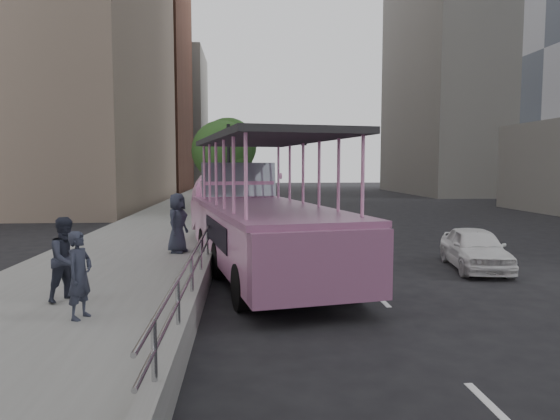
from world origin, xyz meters
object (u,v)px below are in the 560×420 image
at_px(car, 475,248).
at_px(pedestrian_near, 80,275).
at_px(traffic_signal, 252,158).
at_px(street_tree_near, 223,153).
at_px(pedestrian_mid, 67,259).
at_px(pedestrian_far, 177,223).
at_px(parking_sign, 225,191).
at_px(duck_boat, 254,220).
at_px(street_tree_far, 230,148).

height_order(car, pedestrian_near, pedestrian_near).
bearing_deg(traffic_signal, street_tree_near, 114.98).
height_order(pedestrian_mid, street_tree_near, street_tree_near).
height_order(pedestrian_far, parking_sign, parking_sign).
xyz_separation_m(car, street_tree_near, (-8.01, 15.21, 3.20)).
bearing_deg(duck_boat, pedestrian_mid, -130.04).
relative_size(duck_boat, pedestrian_mid, 6.94).
distance_m(duck_boat, car, 6.63).
height_order(pedestrian_near, traffic_signal, traffic_signal).
bearing_deg(car, pedestrian_near, -142.68).
distance_m(pedestrian_near, street_tree_near, 20.58).
relative_size(car, pedestrian_far, 1.92).
bearing_deg(street_tree_far, pedestrian_far, -93.34).
relative_size(street_tree_near, street_tree_far, 0.89).
bearing_deg(street_tree_near, duck_boat, -84.13).
bearing_deg(pedestrian_near, street_tree_far, 13.94).
distance_m(duck_boat, parking_sign, 8.59).
xyz_separation_m(pedestrian_far, street_tree_far, (1.13, 19.44, 3.06)).
relative_size(pedestrian_far, street_tree_near, 0.33).
bearing_deg(pedestrian_mid, car, -34.20).
bearing_deg(pedestrian_far, street_tree_near, 15.27).
relative_size(pedestrian_near, traffic_signal, 0.31).
distance_m(duck_boat, pedestrian_far, 2.61).
xyz_separation_m(parking_sign, traffic_signal, (1.29, 2.50, 1.63)).
xyz_separation_m(pedestrian_near, street_tree_near, (1.77, 20.32, 2.72)).
bearing_deg(traffic_signal, pedestrian_near, -101.27).
xyz_separation_m(parking_sign, street_tree_far, (-0.10, 11.93, 2.44)).
relative_size(car, traffic_signal, 0.70).
distance_m(pedestrian_mid, street_tree_far, 25.39).
bearing_deg(traffic_signal, parking_sign, -117.37).
bearing_deg(street_tree_near, traffic_signal, -65.02).
bearing_deg(pedestrian_mid, street_tree_far, 29.60).
distance_m(pedestrian_far, traffic_signal, 10.57).
relative_size(duck_boat, traffic_signal, 2.29).
xyz_separation_m(car, street_tree_far, (-7.81, 21.21, 3.69)).
bearing_deg(car, street_tree_near, 127.53).
relative_size(pedestrian_near, street_tree_far, 0.25).
bearing_deg(street_tree_far, pedestrian_mid, -95.95).
bearing_deg(car, street_tree_far, 119.97).
bearing_deg(pedestrian_far, pedestrian_near, -167.67).
xyz_separation_m(traffic_signal, street_tree_near, (-1.60, 3.43, 0.32)).
bearing_deg(duck_boat, street_tree_far, 93.59).
bearing_deg(street_tree_near, street_tree_far, 88.09).
distance_m(parking_sign, traffic_signal, 3.25).
bearing_deg(street_tree_far, traffic_signal, -81.57).
distance_m(pedestrian_near, traffic_signal, 17.39).
relative_size(parking_sign, street_tree_near, 0.53).
height_order(duck_boat, traffic_signal, traffic_signal).
height_order(parking_sign, traffic_signal, traffic_signal).
xyz_separation_m(car, pedestrian_near, (-9.78, -5.11, 0.48)).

